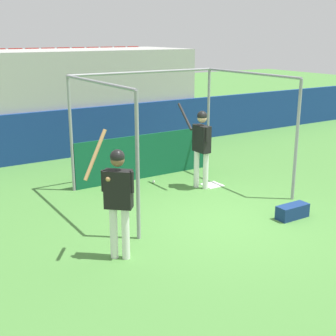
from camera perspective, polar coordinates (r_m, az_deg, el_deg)
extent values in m
plane|color=#477F38|center=(9.49, 6.89, -6.37)|extent=(60.00, 60.00, 0.00)
cube|color=navy|center=(14.59, -9.00, 4.52)|extent=(24.00, 0.12, 1.45)
cube|color=#9E9E99|center=(15.98, -11.53, 8.39)|extent=(7.60, 3.20, 3.10)
cube|color=maroon|center=(14.13, -19.19, 6.66)|extent=(0.45, 0.40, 0.10)
cube|color=maroon|center=(14.27, -19.45, 7.66)|extent=(0.45, 0.06, 0.40)
cube|color=maroon|center=(14.26, -17.04, 6.92)|extent=(0.45, 0.40, 0.10)
cube|color=maroon|center=(14.40, -17.31, 7.91)|extent=(0.45, 0.06, 0.40)
cube|color=maroon|center=(14.42, -14.93, 7.18)|extent=(0.45, 0.40, 0.10)
cube|color=maroon|center=(14.55, -15.21, 8.15)|extent=(0.45, 0.06, 0.40)
cube|color=maroon|center=(14.59, -12.86, 7.41)|extent=(0.45, 0.40, 0.10)
cube|color=maroon|center=(14.72, -13.15, 8.38)|extent=(0.45, 0.06, 0.40)
cube|color=maroon|center=(14.77, -10.84, 7.64)|extent=(0.45, 0.40, 0.10)
cube|color=maroon|center=(14.91, -11.14, 8.59)|extent=(0.45, 0.06, 0.40)
cube|color=maroon|center=(14.98, -8.87, 7.85)|extent=(0.45, 0.40, 0.10)
cube|color=maroon|center=(15.11, -9.18, 8.78)|extent=(0.45, 0.06, 0.40)
cube|color=maroon|center=(15.20, -6.95, 8.04)|extent=(0.45, 0.40, 0.10)
cube|color=maroon|center=(15.34, -7.27, 8.96)|extent=(0.45, 0.06, 0.40)
cube|color=maroon|center=(15.44, -5.09, 8.22)|extent=(0.45, 0.40, 0.10)
cube|color=maroon|center=(15.57, -5.42, 9.13)|extent=(0.45, 0.06, 0.40)
cube|color=maroon|center=(15.70, -3.29, 8.38)|extent=(0.45, 0.40, 0.10)
cube|color=maroon|center=(15.83, -3.62, 9.28)|extent=(0.45, 0.06, 0.40)
cube|color=maroon|center=(15.97, -1.54, 8.53)|extent=(0.45, 0.40, 0.10)
cube|color=maroon|center=(16.10, -1.88, 9.42)|extent=(0.45, 0.06, 0.40)
cube|color=maroon|center=(16.26, 0.15, 8.67)|extent=(0.45, 0.40, 0.10)
cube|color=maroon|center=(16.38, -0.19, 9.54)|extent=(0.45, 0.06, 0.40)
cube|color=maroon|center=(14.98, -18.00, 8.80)|extent=(0.45, 0.40, 0.10)
cube|color=maroon|center=(15.13, -18.26, 9.72)|extent=(0.45, 0.06, 0.40)
cube|color=maroon|center=(15.12, -15.97, 9.03)|extent=(0.45, 0.40, 0.10)
cube|color=maroon|center=(15.27, -16.24, 9.94)|extent=(0.45, 0.06, 0.40)
cube|color=maroon|center=(15.29, -13.98, 9.24)|extent=(0.45, 0.40, 0.10)
cube|color=maroon|center=(15.43, -14.25, 10.14)|extent=(0.45, 0.06, 0.40)
cube|color=maroon|center=(15.47, -12.03, 9.44)|extent=(0.45, 0.40, 0.10)
cube|color=maroon|center=(15.61, -12.31, 10.33)|extent=(0.45, 0.06, 0.40)
cube|color=maroon|center=(15.66, -10.12, 9.62)|extent=(0.45, 0.40, 0.10)
cube|color=maroon|center=(15.81, -10.41, 10.50)|extent=(0.45, 0.06, 0.40)
cube|color=maroon|center=(15.88, -8.26, 9.79)|extent=(0.45, 0.40, 0.10)
cube|color=maroon|center=(16.02, -8.56, 10.66)|extent=(0.45, 0.06, 0.40)
cube|color=maroon|center=(16.11, -6.45, 9.94)|extent=(0.45, 0.40, 0.10)
cube|color=maroon|center=(16.25, -6.76, 10.80)|extent=(0.45, 0.06, 0.40)
cube|color=maroon|center=(16.35, -4.69, 10.08)|extent=(0.45, 0.40, 0.10)
cube|color=maroon|center=(16.49, -5.00, 10.92)|extent=(0.45, 0.06, 0.40)
cube|color=maroon|center=(16.61, -2.98, 10.20)|extent=(0.45, 0.40, 0.10)
cube|color=maroon|center=(16.75, -3.30, 11.03)|extent=(0.45, 0.06, 0.40)
cube|color=maroon|center=(16.89, -1.33, 10.31)|extent=(0.45, 0.40, 0.10)
cube|color=maroon|center=(17.02, -1.65, 11.14)|extent=(0.45, 0.06, 0.40)
cube|color=maroon|center=(15.71, -18.89, 10.50)|extent=(0.45, 0.40, 0.10)
cube|color=maroon|center=(15.87, -19.12, 11.37)|extent=(0.45, 0.06, 0.40)
cube|color=maroon|center=(15.85, -16.93, 10.71)|extent=(0.45, 0.40, 0.10)
cube|color=maroon|center=(16.01, -17.18, 11.57)|extent=(0.45, 0.06, 0.40)
cube|color=maroon|center=(16.00, -15.01, 10.90)|extent=(0.45, 0.40, 0.10)
cube|color=maroon|center=(16.16, -15.27, 11.75)|extent=(0.45, 0.06, 0.40)
cube|color=maroon|center=(16.18, -13.12, 11.08)|extent=(0.45, 0.40, 0.10)
cube|color=maroon|center=(16.33, -13.39, 11.91)|extent=(0.45, 0.06, 0.40)
cube|color=maroon|center=(16.37, -11.28, 11.24)|extent=(0.45, 0.40, 0.10)
cube|color=maroon|center=(16.52, -11.55, 12.07)|extent=(0.45, 0.06, 0.40)
cube|color=maroon|center=(16.57, -9.47, 11.38)|extent=(0.45, 0.40, 0.10)
cube|color=maroon|center=(16.72, -9.76, 12.20)|extent=(0.45, 0.06, 0.40)
cube|color=maroon|center=(16.79, -7.71, 11.52)|extent=(0.45, 0.40, 0.10)
cube|color=maroon|center=(16.94, -8.00, 12.32)|extent=(0.45, 0.06, 0.40)
cube|color=maroon|center=(17.03, -6.00, 11.63)|extent=(0.45, 0.40, 0.10)
cube|color=maroon|center=(17.17, -6.29, 12.43)|extent=(0.45, 0.06, 0.40)
cube|color=maroon|center=(17.28, -4.33, 11.74)|extent=(0.45, 0.40, 0.10)
cube|color=maroon|center=(17.42, -4.63, 12.53)|extent=(0.45, 0.06, 0.40)
cube|color=maroon|center=(17.54, -2.71, 11.83)|extent=(0.45, 0.40, 0.10)
cube|color=maroon|center=(17.68, -3.01, 12.61)|extent=(0.45, 0.06, 0.40)
cube|color=maroon|center=(16.46, -19.70, 12.05)|extent=(0.45, 0.40, 0.10)
cube|color=maroon|center=(16.59, -17.82, 12.24)|extent=(0.45, 0.40, 0.10)
cube|color=maroon|center=(16.76, -18.05, 13.04)|extent=(0.45, 0.06, 0.40)
cube|color=maroon|center=(16.74, -15.96, 12.41)|extent=(0.45, 0.40, 0.10)
cube|color=maroon|center=(16.90, -16.20, 13.21)|extent=(0.45, 0.06, 0.40)
cube|color=maroon|center=(16.91, -14.14, 12.57)|extent=(0.45, 0.40, 0.10)
cube|color=maroon|center=(17.07, -14.39, 13.36)|extent=(0.45, 0.06, 0.40)
cube|color=maroon|center=(17.09, -12.35, 12.72)|extent=(0.45, 0.40, 0.10)
cube|color=maroon|center=(17.25, -12.61, 13.50)|extent=(0.45, 0.06, 0.40)
cube|color=maroon|center=(17.28, -10.60, 12.85)|extent=(0.45, 0.40, 0.10)
cube|color=maroon|center=(17.44, -10.87, 13.62)|extent=(0.45, 0.06, 0.40)
cube|color=maroon|center=(17.49, -8.89, 12.96)|extent=(0.45, 0.40, 0.10)
cube|color=maroon|center=(17.65, -9.16, 13.73)|extent=(0.45, 0.06, 0.40)
cube|color=maroon|center=(17.72, -7.21, 13.06)|extent=(0.45, 0.40, 0.10)
cube|color=maroon|center=(17.87, -7.49, 13.82)|extent=(0.45, 0.06, 0.40)
cube|color=maroon|center=(17.96, -5.59, 13.15)|extent=(0.45, 0.40, 0.10)
cube|color=maroon|center=(18.11, -5.87, 13.90)|extent=(0.45, 0.06, 0.40)
cube|color=maroon|center=(18.21, -4.00, 13.23)|extent=(0.45, 0.40, 0.10)
cube|color=maroon|center=(18.36, -4.29, 13.96)|extent=(0.45, 0.06, 0.40)
cylinder|color=gray|center=(8.20, -3.74, 0.05)|extent=(0.07, 0.07, 2.69)
cylinder|color=gray|center=(10.60, 15.41, 3.20)|extent=(0.07, 0.07, 2.69)
cylinder|color=gray|center=(11.04, -11.73, 3.95)|extent=(0.07, 0.07, 2.69)
cylinder|color=gray|center=(12.93, 4.93, 5.97)|extent=(0.07, 0.07, 2.69)
cylinder|color=gray|center=(9.37, -8.66, 10.32)|extent=(0.06, 3.21, 0.06)
cylinder|color=gray|center=(11.53, 9.98, 11.32)|extent=(0.06, 3.21, 0.06)
cylinder|color=gray|center=(11.68, -2.84, 11.59)|extent=(3.95, 0.06, 0.06)
cube|color=#0F5133|center=(12.01, -2.66, 1.45)|extent=(3.88, 0.03, 1.15)
cube|color=white|center=(11.59, 5.41, -2.07)|extent=(0.44, 0.44, 0.02)
cylinder|color=white|center=(11.21, 4.62, -0.31)|extent=(0.13, 0.13, 0.90)
cylinder|color=white|center=(11.30, 3.49, -0.15)|extent=(0.13, 0.13, 0.90)
cube|color=black|center=(11.06, 4.13, 3.58)|extent=(0.22, 0.47, 0.64)
sphere|color=tan|center=(10.97, 4.18, 6.09)|extent=(0.22, 0.22, 0.22)
sphere|color=black|center=(10.96, 4.19, 6.35)|extent=(0.24, 0.24, 0.24)
cylinder|color=black|center=(10.82, 4.75, 4.06)|extent=(0.07, 0.07, 0.35)
cylinder|color=black|center=(11.20, 3.23, 4.51)|extent=(0.07, 0.07, 0.35)
cylinder|color=black|center=(11.01, 2.08, 6.30)|extent=(0.18, 0.74, 0.55)
sphere|color=black|center=(11.20, 3.72, 5.15)|extent=(0.08, 0.08, 0.08)
cylinder|color=white|center=(7.78, -5.19, -7.96)|extent=(0.18, 0.18, 0.89)
cylinder|color=white|center=(7.83, -6.62, -7.84)|extent=(0.18, 0.18, 0.89)
cube|color=black|center=(7.52, -6.07, -2.59)|extent=(0.48, 0.46, 0.63)
sphere|color=brown|center=(7.38, -6.18, 1.00)|extent=(0.22, 0.22, 0.22)
sphere|color=black|center=(7.37, -6.20, 1.38)|extent=(0.23, 0.23, 0.23)
cylinder|color=black|center=(7.39, -4.44, -1.74)|extent=(0.10, 0.10, 0.35)
cylinder|color=black|center=(7.51, -7.90, -1.55)|extent=(0.10, 0.10, 0.35)
cylinder|color=#AD7F4C|center=(7.47, -8.86, 1.62)|extent=(0.53, 0.28, 0.75)
sphere|color=#AD7F4C|center=(7.41, -7.31, -1.33)|extent=(0.08, 0.08, 0.08)
cube|color=navy|center=(9.83, 14.93, -5.14)|extent=(0.70, 0.28, 0.28)
sphere|color=white|center=(11.70, -1.77, -1.67)|extent=(0.07, 0.07, 0.07)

